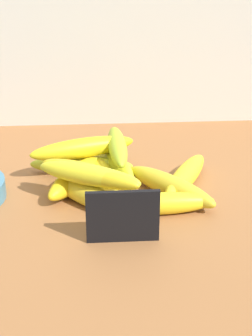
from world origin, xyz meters
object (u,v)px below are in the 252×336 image
Objects in this scene: banana_4 at (77,177)px; banana_5 at (170,186)px; banana_0 at (114,163)px; banana_11 at (89,174)px; banana_3 at (186,176)px; chalkboard_sign at (123,218)px; banana_10 at (117,146)px; banana_6 at (90,195)px; banana_9 at (83,148)px; banana_7 at (104,177)px; banana_8 at (89,175)px; banana_1 at (81,165)px; banana_2 at (160,204)px.

banana_4 is 17.26cm from banana_5.
banana_11 reaches higher than banana_0.
chalkboard_sign is at bearing -125.40° from banana_3.
banana_5 is 14.02cm from banana_10.
banana_5 is at bearing 10.10° from banana_6.
banana_9 is at bearing 104.05° from chalkboard_sign.
banana_10 is 0.99× the size of banana_11.
banana_5 is 1.04× the size of banana_7.
banana_0 is at bearing 69.36° from banana_8.
banana_11 is at bearing -160.91° from banana_3.
banana_5 is (9.41, -10.54, -0.01)cm from banana_0.
chalkboard_sign is 0.54× the size of banana_9.
banana_6 is at bearing 113.22° from chalkboard_sign.
banana_7 is (2.65, 7.59, -0.18)cm from banana_6.
banana_1 is 21.16cm from banana_2.
banana_4 is (-13.99, 10.69, 0.26)cm from banana_2.
banana_0 is at bearing 0.96° from banana_1.
banana_5 is 1.04× the size of banana_10.
banana_2 is at bearing -17.12° from banana_6.
chalkboard_sign reaches higher than banana_3.
banana_6 is 0.91× the size of banana_8.
banana_8 reaches higher than banana_1.
banana_8 reaches higher than banana_6.
banana_7 is (-8.95, 11.16, -0.06)cm from banana_2.
banana_4 reaches higher than banana_2.
banana_9 is at bearing 94.85° from banana_8.
banana_0 is at bearing 153.13° from banana_3.
banana_5 is at bearing -23.53° from banana_7.
banana_6 is 3.82cm from banana_8.
banana_8 is (-11.67, 3.63, 3.95)cm from banana_2.
banana_1 is 6.86cm from banana_7.
banana_7 is at bearing 176.13° from banana_3.
banana_4 is 10.27cm from banana_10.
banana_9 reaches higher than banana_1.
banana_7 is at bearing 69.32° from banana_11.
chalkboard_sign is 10.50cm from banana_2.
banana_5 is (16.64, -4.58, -0.15)cm from banana_4.
banana_1 is 13.07cm from banana_6.
banana_7 is 8.62cm from banana_11.
banana_8 is (-0.07, 0.06, 3.82)cm from banana_6.
banana_0 is at bearing 151.10° from banana_10.
banana_10 is at bearing 66.68° from banana_8.
banana_1 is 18.97cm from banana_5.
banana_1 is 0.98× the size of banana_9.
banana_3 is at bearing -3.87° from banana_7.
banana_7 is at bearing 70.17° from banana_8.
banana_0 and banana_3 have the same top height.
banana_10 is at bearing 153.23° from banana_3.
banana_4 is at bearing -102.68° from banana_9.
banana_8 is at bearing 162.70° from banana_2.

